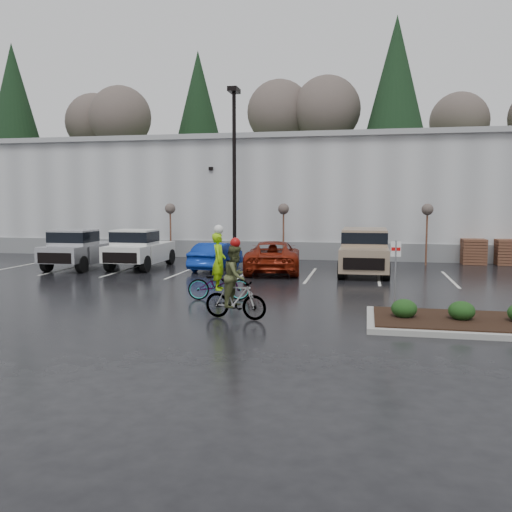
% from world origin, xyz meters
% --- Properties ---
extents(ground, '(120.00, 120.00, 0.00)m').
position_xyz_m(ground, '(0.00, 0.00, 0.00)').
color(ground, black).
rests_on(ground, ground).
extents(warehouse, '(60.50, 15.50, 7.20)m').
position_xyz_m(warehouse, '(0.00, 21.99, 3.65)').
color(warehouse, '#A6A8AA').
rests_on(warehouse, ground).
extents(wooded_ridge, '(80.00, 25.00, 6.00)m').
position_xyz_m(wooded_ridge, '(0.00, 45.00, 3.00)').
color(wooded_ridge, '#1D3917').
rests_on(wooded_ridge, ground).
extents(lamppost, '(0.50, 1.00, 9.22)m').
position_xyz_m(lamppost, '(-4.00, 12.00, 5.69)').
color(lamppost, black).
rests_on(lamppost, ground).
extents(sapling_west, '(0.60, 0.60, 3.20)m').
position_xyz_m(sapling_west, '(-8.00, 13.00, 2.73)').
color(sapling_west, '#482B1D').
rests_on(sapling_west, ground).
extents(sapling_mid, '(0.60, 0.60, 3.20)m').
position_xyz_m(sapling_mid, '(-1.50, 13.00, 2.73)').
color(sapling_mid, '#482B1D').
rests_on(sapling_mid, ground).
extents(sapling_east, '(0.60, 0.60, 3.20)m').
position_xyz_m(sapling_east, '(6.00, 13.00, 2.73)').
color(sapling_east, '#482B1D').
rests_on(sapling_east, ground).
extents(pallet_stack_a, '(1.20, 1.20, 1.35)m').
position_xyz_m(pallet_stack_a, '(8.50, 14.00, 0.68)').
color(pallet_stack_a, '#482B1D').
rests_on(pallet_stack_a, ground).
extents(pallet_stack_b, '(1.20, 1.20, 1.35)m').
position_xyz_m(pallet_stack_b, '(10.20, 14.00, 0.68)').
color(pallet_stack_b, '#482B1D').
rests_on(pallet_stack_b, ground).
extents(shrub_a, '(0.70, 0.70, 0.52)m').
position_xyz_m(shrub_a, '(4.00, -1.00, 0.41)').
color(shrub_a, '#143813').
rests_on(shrub_a, curb_island).
extents(shrub_b, '(0.70, 0.70, 0.52)m').
position_xyz_m(shrub_b, '(5.50, -1.00, 0.41)').
color(shrub_b, '#143813').
rests_on(shrub_b, curb_island).
extents(fire_lane_sign, '(0.30, 0.05, 2.20)m').
position_xyz_m(fire_lane_sign, '(3.80, 0.20, 1.41)').
color(fire_lane_sign, gray).
rests_on(fire_lane_sign, ground).
extents(pickup_silver, '(2.10, 5.20, 1.96)m').
position_xyz_m(pickup_silver, '(-10.95, 8.52, 0.98)').
color(pickup_silver, '#B3B4BB').
rests_on(pickup_silver, ground).
extents(pickup_white, '(2.10, 5.20, 1.96)m').
position_xyz_m(pickup_white, '(-8.10, 9.25, 0.98)').
color(pickup_white, silver).
rests_on(pickup_white, ground).
extents(car_blue, '(1.80, 4.15, 1.33)m').
position_xyz_m(car_blue, '(-4.23, 9.20, 0.66)').
color(car_blue, navy).
rests_on(car_blue, ground).
extents(car_red, '(3.08, 5.56, 1.47)m').
position_xyz_m(car_red, '(-1.35, 8.85, 0.74)').
color(car_red, maroon).
rests_on(car_red, ground).
extents(suv_tan, '(2.20, 5.10, 2.06)m').
position_xyz_m(suv_tan, '(2.86, 9.03, 1.03)').
color(suv_tan, gray).
rests_on(suv_tan, ground).
extents(cyclist_hivis, '(2.21, 1.10, 2.56)m').
position_xyz_m(cyclist_hivis, '(-1.94, 1.38, 0.78)').
color(cyclist_hivis, '#3F3F44').
rests_on(cyclist_hivis, ground).
extents(cyclist_olive, '(1.86, 0.92, 2.34)m').
position_xyz_m(cyclist_olive, '(-0.69, -1.37, 0.85)').
color(cyclist_olive, '#3F3F44').
rests_on(cyclist_olive, ground).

